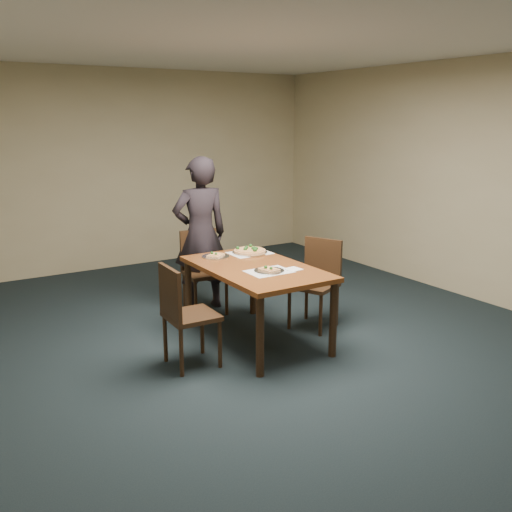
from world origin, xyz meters
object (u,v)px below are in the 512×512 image
chair_right (317,278)px  pizza_pan (250,251)px  chair_far (202,266)px  slice_plate_far (216,256)px  chair_left (183,310)px  slice_plate_near (269,270)px  dining_table (256,276)px  diner (200,234)px

chair_right → pizza_pan: size_ratio=2.50×
chair_far → slice_plate_far: bearing=-96.4°
chair_far → chair_right: bearing=-46.9°
chair_left → slice_plate_far: bearing=-43.1°
chair_far → chair_left: same height
chair_far → slice_plate_near: (0.03, -1.31, 0.25)m
chair_left → pizza_pan: 1.29m
dining_table → slice_plate_near: slice_plate_near is taller
chair_far → slice_plate_near: 1.33m
chair_right → diner: bearing=-170.5°
diner → slice_plate_far: size_ratio=6.14×
chair_right → diner: (-0.77, 1.15, 0.34)m
diner → slice_plate_far: (-0.15, -0.65, -0.10)m
pizza_pan → slice_plate_near: (-0.23, -0.72, -0.01)m
chair_right → diner: diner is taller
dining_table → chair_far: (-0.03, 1.08, -0.14)m
chair_left → pizza_pan: bearing=-56.9°
dining_table → chair_right: bearing=2.3°
chair_right → slice_plate_near: bearing=-95.6°
pizza_pan → slice_plate_far: (-0.38, 0.04, -0.01)m
chair_far → slice_plate_far: (-0.12, -0.55, 0.25)m
slice_plate_far → chair_left: bearing=-134.6°
pizza_pan → diner: bearing=108.3°
slice_plate_far → dining_table: bearing=-74.0°
diner → slice_plate_far: diner is taller
diner → chair_right: bearing=130.9°
dining_table → chair_left: (-0.85, -0.17, -0.14)m
chair_right → slice_plate_near: (-0.77, -0.26, 0.25)m
dining_table → pizza_pan: pizza_pan is taller
dining_table → chair_right: chair_right is taller
diner → chair_left: bearing=65.3°
chair_far → pizza_pan: size_ratio=2.50×
pizza_pan → chair_left: bearing=-148.3°
dining_table → slice_plate_near: bearing=-90.3°
dining_table → slice_plate_far: size_ratio=5.36×
chair_left → diner: diner is taller
chair_right → chair_far: bearing=-166.8°
chair_left → dining_table: bearing=-76.9°
pizza_pan → slice_plate_near: 0.75m
chair_right → pizza_pan: chair_right is taller
dining_table → chair_right: (0.77, 0.03, -0.14)m
diner → slice_plate_far: 0.67m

